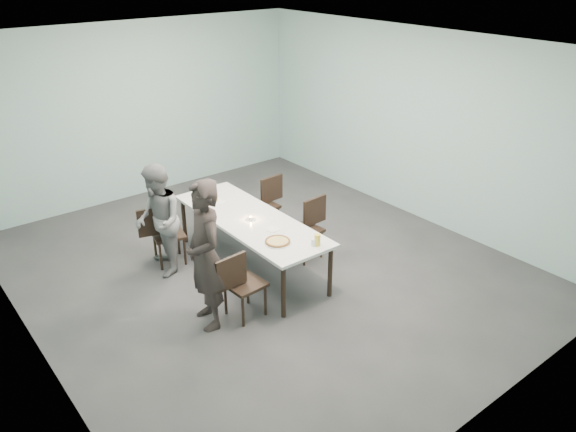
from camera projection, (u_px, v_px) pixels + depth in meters
ground at (263, 267)px, 7.85m from camera, size 7.00×7.00×0.00m
room_shell at (260, 127)px, 6.98m from camera, size 6.02×7.02×3.01m
table at (250, 222)px, 7.57m from camera, size 0.93×2.61×0.75m
chair_near_left at (239, 281)px, 6.57m from camera, size 0.62×0.45×0.87m
chair_far_left at (162, 231)px, 7.74m from camera, size 0.65×0.51×0.87m
chair_near_right at (309, 224)px, 7.94m from camera, size 0.62×0.45×0.87m
chair_far_right at (266, 201)px, 8.68m from camera, size 0.62×0.45×0.87m
diner_near at (205, 256)px, 6.31m from camera, size 0.55×0.73×1.80m
diner_far at (158, 221)px, 7.42m from camera, size 0.78×0.89×1.54m
pizza at (278, 241)px, 6.90m from camera, size 0.34×0.34×0.04m
side_plate at (273, 229)px, 7.23m from camera, size 0.18×0.18×0.01m
beer_glass at (317, 240)px, 6.81m from camera, size 0.08×0.08×0.15m
water_tumbler at (314, 242)px, 6.83m from camera, size 0.08×0.08×0.09m
tealight at (251, 218)px, 7.49m from camera, size 0.06×0.06×0.05m
amber_tumbler at (216, 198)px, 8.04m from camera, size 0.07×0.07×0.08m
menu at (213, 202)px, 8.00m from camera, size 0.30×0.22×0.01m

